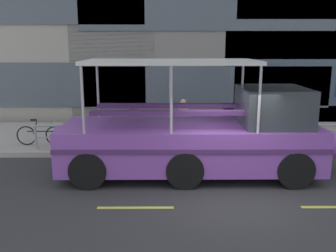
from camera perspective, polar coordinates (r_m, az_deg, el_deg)
ground_plane at (r=9.83m, az=9.69°, el=-10.05°), size 120.00×120.00×0.00m
sidewalk at (r=15.08m, az=6.05°, el=-1.60°), size 32.00×4.80×0.18m
curb_edge at (r=12.69m, az=7.29°, el=-4.32°), size 32.00×0.18×0.18m
lane_centreline at (r=8.98m, az=10.74°, el=-12.30°), size 25.80×0.12×0.01m
curb_guardrail at (r=12.79m, az=5.16°, el=-0.98°), size 11.60×0.09×0.87m
leaned_bicycle at (r=14.04m, az=-19.16°, el=-1.32°), size 1.74×0.46×0.96m
duck_tour_boat at (r=10.73m, az=6.15°, el=-1.80°), size 9.12×2.54×3.33m
pedestrian_near_bow at (r=13.99m, az=17.05°, el=1.24°), size 0.35×0.34×1.59m
pedestrian_mid_left at (r=13.96m, az=2.38°, el=1.67°), size 0.42×0.27×1.56m
pedestrian_mid_right at (r=13.40m, az=-5.29°, el=1.03°), size 0.36×0.30×1.51m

